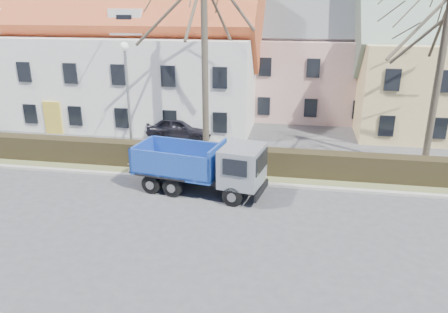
% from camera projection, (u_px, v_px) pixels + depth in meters
% --- Properties ---
extents(ground, '(120.00, 120.00, 0.00)m').
position_uv_depth(ground, '(210.00, 228.00, 17.28)').
color(ground, '#3E3E41').
extents(curb_far, '(80.00, 0.30, 0.12)m').
position_uv_depth(curb_far, '(229.00, 182.00, 21.52)').
color(curb_far, '#A4A094').
rests_on(curb_far, ground).
extents(grass_strip, '(80.00, 3.00, 0.10)m').
position_uv_depth(grass_strip, '(234.00, 170.00, 23.01)').
color(grass_strip, '#586036').
rests_on(grass_strip, ground).
extents(hedge, '(60.00, 0.90, 1.30)m').
position_uv_depth(hedge, '(234.00, 161.00, 22.62)').
color(hedge, black).
rests_on(hedge, ground).
extents(building_white, '(26.80, 10.80, 9.50)m').
position_uv_depth(building_white, '(83.00, 54.00, 32.64)').
color(building_white, silver).
rests_on(building_white, ground).
extents(building_pink, '(10.80, 8.80, 8.00)m').
position_uv_depth(building_pink, '(312.00, 62.00, 33.82)').
color(building_pink, tan).
rests_on(building_pink, ground).
extents(tree_1, '(9.20, 9.20, 12.65)m').
position_uv_depth(tree_1, '(205.00, 43.00, 23.35)').
color(tree_1, '#3D352A').
rests_on(tree_1, ground).
extents(tree_2, '(8.00, 8.00, 11.00)m').
position_uv_depth(tree_2, '(441.00, 64.00, 21.67)').
color(tree_2, '#3D352A').
rests_on(tree_2, ground).
extents(dump_truck, '(6.64, 3.38, 2.53)m').
position_uv_depth(dump_truck, '(195.00, 166.00, 20.24)').
color(dump_truck, navy).
rests_on(dump_truck, ground).
extents(streetlight, '(0.51, 0.51, 6.56)m').
position_uv_depth(streetlight, '(129.00, 103.00, 23.63)').
color(streetlight, gray).
rests_on(streetlight, ground).
extents(cart_frame, '(0.87, 0.65, 0.71)m').
position_uv_depth(cart_frame, '(129.00, 169.00, 22.38)').
color(cart_frame, silver).
rests_on(cart_frame, ground).
extents(parked_car_a, '(4.38, 2.00, 1.46)m').
position_uv_depth(parked_car_a, '(180.00, 128.00, 28.26)').
color(parked_car_a, black).
rests_on(parked_car_a, ground).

